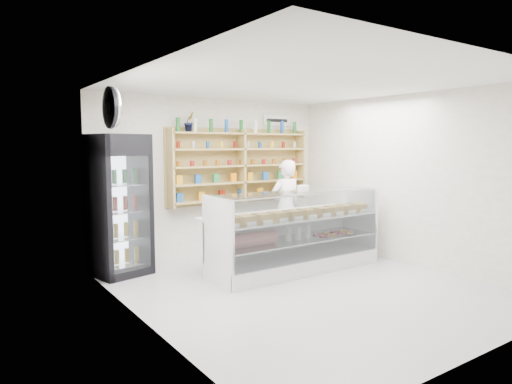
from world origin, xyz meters
TOP-DOWN VIEW (x-y plane):
  - room at (0.00, 0.00)m, footprint 5.00×5.00m
  - display_counter at (0.51, 0.79)m, footprint 2.88×0.86m
  - shop_worker at (1.13, 1.83)m, footprint 0.64×0.43m
  - drinks_cooler at (-1.85, 2.13)m, footprint 0.91×0.89m
  - wall_shelving at (0.50, 2.34)m, footprint 2.84×0.28m
  - potted_plant at (-0.54, 2.34)m, footprint 0.23×0.20m
  - security_mirror at (-2.17, 1.20)m, footprint 0.15×0.50m
  - wall_sign at (1.40, 2.47)m, footprint 0.62×0.03m

SIDE VIEW (x-z plane):
  - display_counter at x=0.51m, z-range -0.28..0.98m
  - shop_worker at x=1.13m, z-range 0.00..1.71m
  - drinks_cooler at x=-1.85m, z-range 0.00..2.14m
  - room at x=0.00m, z-range -1.10..3.90m
  - wall_shelving at x=0.50m, z-range 0.93..2.26m
  - potted_plant at x=-0.54m, z-range 2.20..2.53m
  - security_mirror at x=-2.17m, z-range 2.20..2.70m
  - wall_sign at x=1.40m, z-range 2.35..2.55m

